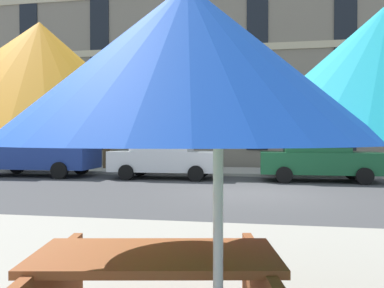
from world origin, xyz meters
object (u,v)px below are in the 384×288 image
at_px(pickup_blue, 32,152).
at_px(street_tree_left, 106,97).
at_px(sedan_green, 318,156).
at_px(sedan_white, 165,155).
at_px(patio_umbrella, 218,96).

relative_size(pickup_blue, street_tree_left, 0.99).
height_order(sedan_green, street_tree_left, street_tree_left).
xyz_separation_m(sedan_white, sedan_green, (5.96, 0.00, 0.00)).
distance_m(sedan_white, sedan_green, 5.96).
bearing_deg(sedan_green, sedan_white, 180.00).
xyz_separation_m(pickup_blue, patio_umbrella, (9.35, -12.70, 0.84)).
bearing_deg(street_tree_left, patio_umbrella, -65.36).
distance_m(sedan_white, street_tree_left, 6.04).
bearing_deg(sedan_white, sedan_green, 0.00).
xyz_separation_m(pickup_blue, sedan_white, (5.89, -0.00, -0.08)).
bearing_deg(pickup_blue, sedan_white, -0.00).
relative_size(pickup_blue, sedan_green, 1.16).
bearing_deg(sedan_green, street_tree_left, 160.32).
bearing_deg(sedan_white, patio_umbrella, -74.76).
height_order(street_tree_left, patio_umbrella, street_tree_left).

